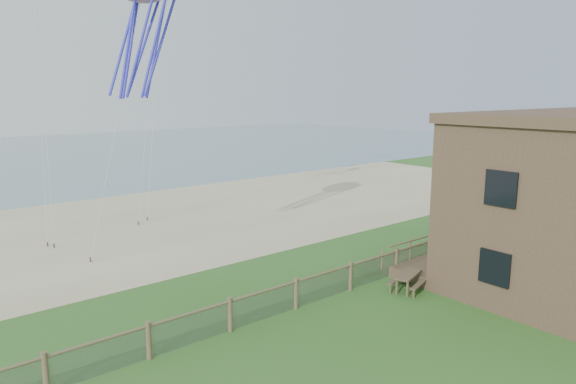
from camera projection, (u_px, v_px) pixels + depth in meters
name	position (u px, v px, depth m)	size (l,w,h in m)	color
ground	(426.00, 373.00, 15.23)	(160.00, 160.00, 0.00)	#2B581E
sand_beach	(130.00, 226.00, 31.93)	(72.00, 20.00, 0.02)	tan
chainlink_fence	(296.00, 295.00, 19.68)	(36.20, 0.20, 1.25)	brown
motel_deck	(496.00, 246.00, 27.07)	(15.00, 2.00, 0.50)	brown
picnic_table	(408.00, 283.00, 21.53)	(1.65, 1.25, 0.70)	brown
octopus_kite	(142.00, 16.00, 22.01)	(3.43, 2.42, 7.07)	#FF6028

